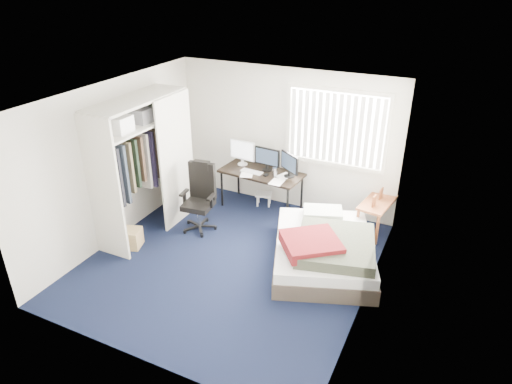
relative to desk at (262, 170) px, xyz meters
The scene contains 10 objects.
ground 1.93m from the desk, 80.64° to the right, with size 4.20×4.20×0.00m, color black.
room_shell 1.93m from the desk, 80.64° to the right, with size 4.20×4.20×4.20m.
window_assembly 1.49m from the desk, 13.55° to the left, with size 1.72×0.09×1.32m.
closet 2.12m from the desk, 132.88° to the right, with size 0.64×1.84×2.22m.
desk is the anchor object (origin of this frame).
office_chair 1.28m from the desk, 120.97° to the right, with size 0.60×0.60×1.15m.
footstool 0.58m from the desk, 97.88° to the left, with size 0.34×0.31×0.23m.
nightstand 2.06m from the desk, ahead, with size 0.53×0.87×0.75m.
bed 2.04m from the desk, 37.88° to the right, with size 1.96×2.24×0.62m.
pine_box 2.55m from the desk, 123.30° to the right, with size 0.39×0.30×0.30m, color tan.
Camera 1 is at (2.78, -4.93, 4.00)m, focal length 32.00 mm.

